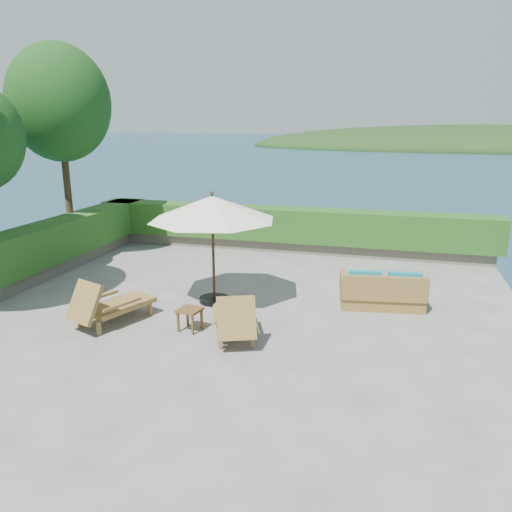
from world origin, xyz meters
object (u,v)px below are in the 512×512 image
(patio_umbrella, at_px, (212,209))
(wicker_loveseat, at_px, (382,292))
(lounge_right, at_px, (234,318))
(side_table, at_px, (190,313))
(lounge_left, at_px, (109,304))

(patio_umbrella, relative_size, wicker_loveseat, 1.71)
(lounge_right, distance_m, side_table, 0.94)
(patio_umbrella, distance_m, side_table, 2.38)
(side_table, height_order, wicker_loveseat, wicker_loveseat)
(lounge_right, distance_m, wicker_loveseat, 3.53)
(patio_umbrella, height_order, lounge_right, patio_umbrella)
(lounge_left, bearing_deg, patio_umbrella, 69.08)
(patio_umbrella, height_order, side_table, patio_umbrella)
(lounge_left, xyz_separation_m, wicker_loveseat, (5.22, 2.41, -0.07))
(lounge_right, relative_size, side_table, 3.73)
(patio_umbrella, xyz_separation_m, wicker_loveseat, (3.63, 0.67, -1.77))
(lounge_left, height_order, lounge_right, lounge_left)
(patio_umbrella, relative_size, side_table, 6.70)
(lounge_right, bearing_deg, wicker_loveseat, 20.81)
(lounge_left, xyz_separation_m, side_table, (1.67, 0.13, -0.05))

